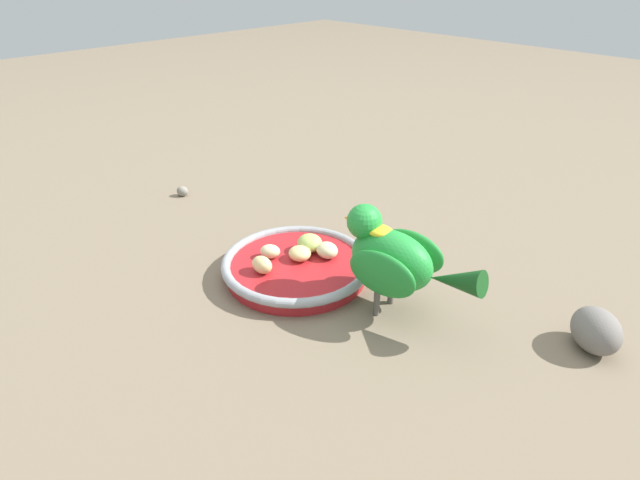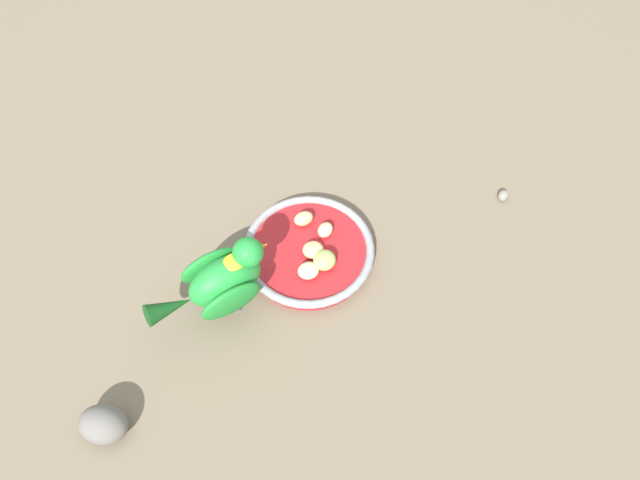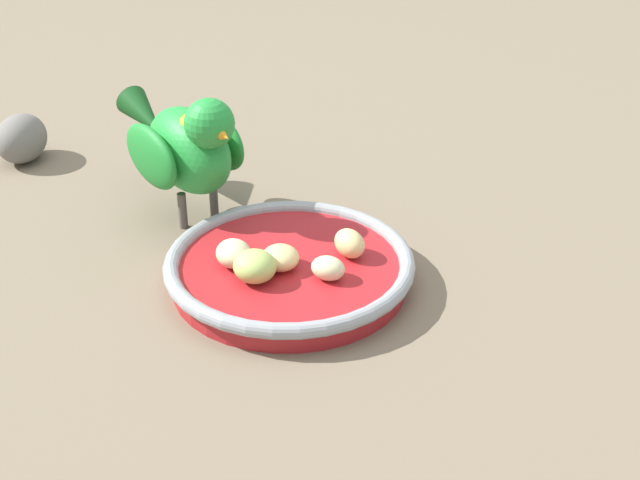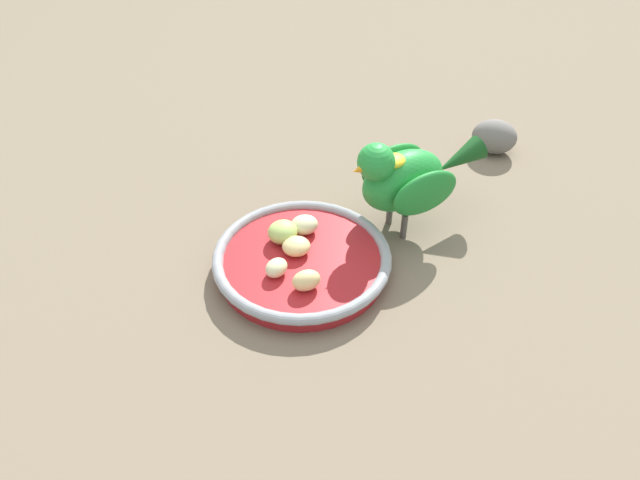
% 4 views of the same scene
% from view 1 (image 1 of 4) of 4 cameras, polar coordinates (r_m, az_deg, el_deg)
% --- Properties ---
extents(ground_plane, '(4.00, 4.00, 0.00)m').
position_cam_1_polar(ground_plane, '(0.74, -0.40, -4.27)').
color(ground_plane, '#756651').
extents(feeding_bowl, '(0.20, 0.20, 0.03)m').
position_cam_1_polar(feeding_bowl, '(0.75, -2.48, -2.75)').
color(feeding_bowl, '#AD1E23').
rests_on(feeding_bowl, ground_plane).
extents(apple_piece_0, '(0.04, 0.04, 0.03)m').
position_cam_1_polar(apple_piece_0, '(0.77, -1.07, -0.32)').
color(apple_piece_0, '#B2CC66').
rests_on(apple_piece_0, feeding_bowl).
extents(apple_piece_1, '(0.03, 0.02, 0.02)m').
position_cam_1_polar(apple_piece_1, '(0.72, -6.07, -2.59)').
color(apple_piece_1, '#E5C67F').
rests_on(apple_piece_1, feeding_bowl).
extents(apple_piece_2, '(0.04, 0.03, 0.02)m').
position_cam_1_polar(apple_piece_2, '(0.76, -5.22, -1.19)').
color(apple_piece_2, beige).
rests_on(apple_piece_2, feeding_bowl).
extents(apple_piece_3, '(0.04, 0.04, 0.02)m').
position_cam_1_polar(apple_piece_3, '(0.75, -2.34, -1.50)').
color(apple_piece_3, '#E5C67F').
rests_on(apple_piece_3, feeding_bowl).
extents(apple_piece_4, '(0.04, 0.03, 0.02)m').
position_cam_1_polar(apple_piece_4, '(0.75, 0.74, -1.07)').
color(apple_piece_4, beige).
rests_on(apple_piece_4, feeding_bowl).
extents(parrot, '(0.19, 0.10, 0.13)m').
position_cam_1_polar(parrot, '(0.65, 7.74, -1.86)').
color(parrot, '#59544C').
rests_on(parrot, ground_plane).
extents(rock_large, '(0.08, 0.08, 0.05)m').
position_cam_1_polar(rock_large, '(0.69, 26.87, -8.42)').
color(rock_large, slate).
rests_on(rock_large, ground_plane).
extents(pebble_0, '(0.03, 0.03, 0.02)m').
position_cam_1_polar(pebble_0, '(1.02, -14.16, 4.96)').
color(pebble_0, gray).
rests_on(pebble_0, ground_plane).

